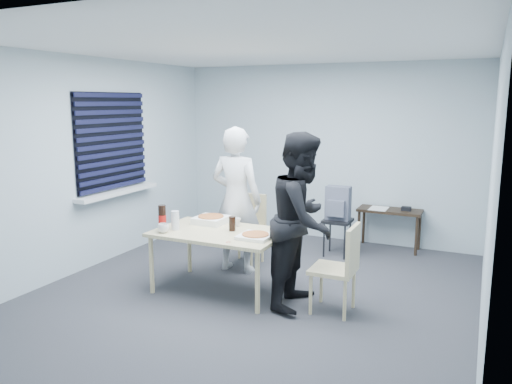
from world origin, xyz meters
The scene contains 19 objects.
room centered at (-2.20, 0.40, 1.44)m, with size 5.00×5.00×5.00m.
dining_table centered at (-0.38, -0.09, 0.61)m, with size 1.39×0.88×0.67m.
chair_far centered at (-0.53, 0.93, 0.51)m, with size 0.42×0.42×0.89m.
chair_right centered at (0.99, -0.10, 0.51)m, with size 0.42×0.42×0.89m.
person_white centered at (-0.52, 0.59, 0.89)m, with size 0.65×0.42×1.77m, color silver.
person_black centered at (0.56, -0.05, 0.89)m, with size 0.86×0.47×1.77m, color black.
side_table centered at (1.02, 2.28, 0.50)m, with size 0.86×0.38×0.58m.
stool centered at (0.44, 1.69, 0.39)m, with size 0.36×0.36×0.50m.
backpack centered at (0.44, 1.67, 0.72)m, with size 0.32×0.24×0.45m.
pizza_box_a centered at (-0.64, 0.19, 0.72)m, with size 0.35×0.35×0.09m.
pizza_box_b centered at (0.09, -0.17, 0.70)m, with size 0.33×0.33×0.05m.
mug_a centered at (-0.89, -0.40, 0.72)m, with size 0.12×0.12×0.10m, color silver.
mug_b centered at (-0.31, 0.19, 0.72)m, with size 0.10×0.10×0.09m, color silver.
cola_glass centered at (-0.26, -0.02, 0.75)m, with size 0.07×0.07×0.16m, color black.
soda_bottle centered at (-0.97, -0.30, 0.81)m, with size 0.09×0.09×0.27m.
plastic_cups centered at (-0.85, -0.23, 0.78)m, with size 0.09×0.09×0.21m, color silver.
rubber_band centered at (-0.09, -0.43, 0.68)m, with size 0.05×0.05×0.00m, color red.
papers centered at (0.87, 2.25, 0.58)m, with size 0.24×0.33×0.01m, color white.
black_box centered at (1.24, 2.28, 0.60)m, with size 0.13×0.09×0.05m, color black.
Camera 1 is at (2.19, -4.67, 2.07)m, focal length 35.00 mm.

